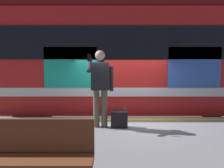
# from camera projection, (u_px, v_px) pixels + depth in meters

# --- Properties ---
(ground_plane) EXTENTS (23.81, 23.81, 0.00)m
(ground_plane) POSITION_uv_depth(u_px,v_px,m) (122.00, 155.00, 7.39)
(ground_plane) COLOR #4C4742
(safety_line) EXTENTS (15.55, 0.16, 0.01)m
(safety_line) POSITION_uv_depth(u_px,v_px,m) (122.00, 119.00, 6.97)
(safety_line) COLOR yellow
(safety_line) RESTS_ON platform
(track_rail_near) EXTENTS (20.63, 0.08, 0.16)m
(track_rail_near) POSITION_uv_depth(u_px,v_px,m) (121.00, 139.00, 8.53)
(track_rail_near) COLOR slate
(track_rail_near) RESTS_ON ground
(track_rail_far) EXTENTS (20.63, 0.08, 0.16)m
(track_rail_far) POSITION_uv_depth(u_px,v_px,m) (119.00, 126.00, 9.96)
(track_rail_far) COLOR slate
(track_rail_far) RESTS_ON ground
(train_carriage) EXTENTS (9.63, 2.87, 4.02)m
(train_carriage) POSITION_uv_depth(u_px,v_px,m) (129.00, 57.00, 8.95)
(train_carriage) COLOR red
(train_carriage) RESTS_ON ground
(passenger) EXTENTS (0.57, 0.55, 1.72)m
(passenger) POSITION_uv_depth(u_px,v_px,m) (100.00, 82.00, 6.20)
(passenger) COLOR brown
(passenger) RESTS_ON platform
(handbag) EXTENTS (0.37, 0.34, 0.43)m
(handbag) POSITION_uv_depth(u_px,v_px,m) (119.00, 119.00, 6.24)
(handbag) COLOR black
(handbag) RESTS_ON platform
(bench) EXTENTS (1.79, 0.44, 0.90)m
(bench) POSITION_uv_depth(u_px,v_px,m) (16.00, 155.00, 3.22)
(bench) COLOR brown
(bench) RESTS_ON platform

